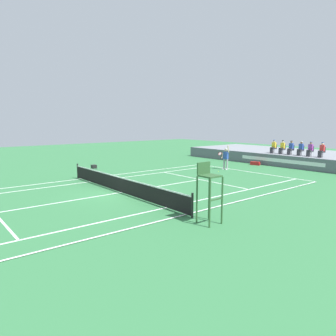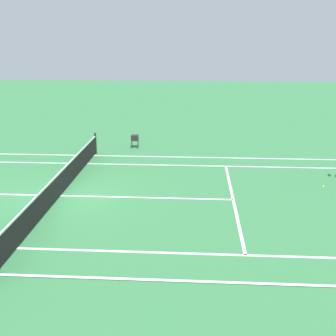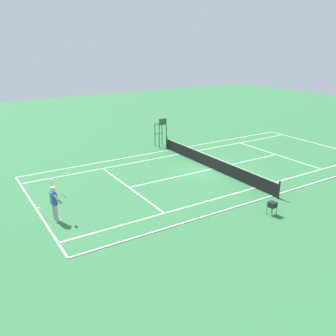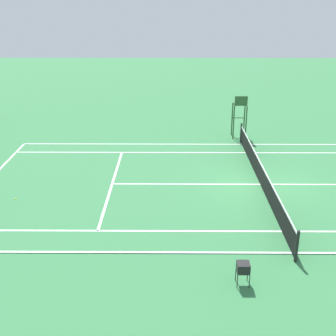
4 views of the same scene
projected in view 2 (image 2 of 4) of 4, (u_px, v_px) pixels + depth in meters
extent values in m
plane|color=#337542|center=(61.00, 196.00, 16.08)|extent=(80.00, 80.00, 0.00)
cube|color=#337542|center=(61.00, 196.00, 16.08)|extent=(10.98, 23.78, 0.02)
cube|color=white|center=(94.00, 156.00, 21.30)|extent=(0.10, 23.78, 0.01)
cube|color=white|center=(87.00, 164.00, 19.99)|extent=(0.10, 23.78, 0.01)
cube|color=white|center=(17.00, 248.00, 12.17)|extent=(0.10, 23.78, 0.01)
cube|color=white|center=(233.00, 200.00, 15.69)|extent=(8.22, 0.10, 0.01)
cube|color=white|center=(61.00, 196.00, 16.08)|extent=(0.10, 12.80, 0.01)
cylinder|color=black|center=(96.00, 143.00, 21.57)|extent=(0.10, 0.10, 1.07)
cube|color=black|center=(60.00, 184.00, 15.94)|extent=(11.78, 0.02, 0.84)
cube|color=white|center=(59.00, 173.00, 15.81)|extent=(11.78, 0.03, 0.06)
sphere|color=#D1E533|center=(323.00, 186.00, 17.00)|extent=(0.07, 0.07, 0.07)
cube|color=black|center=(135.00, 138.00, 22.58)|extent=(0.36, 0.36, 0.28)
cylinder|color=black|center=(132.00, 143.00, 22.86)|extent=(0.02, 0.02, 0.42)
cylinder|color=black|center=(131.00, 145.00, 22.54)|extent=(0.02, 0.02, 0.42)
cylinder|color=black|center=(139.00, 144.00, 22.84)|extent=(0.02, 0.02, 0.42)
cylinder|color=black|center=(138.00, 145.00, 22.52)|extent=(0.02, 0.02, 0.42)
ellipsoid|color=#D1E533|center=(135.00, 136.00, 22.56)|extent=(0.30, 0.30, 0.12)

